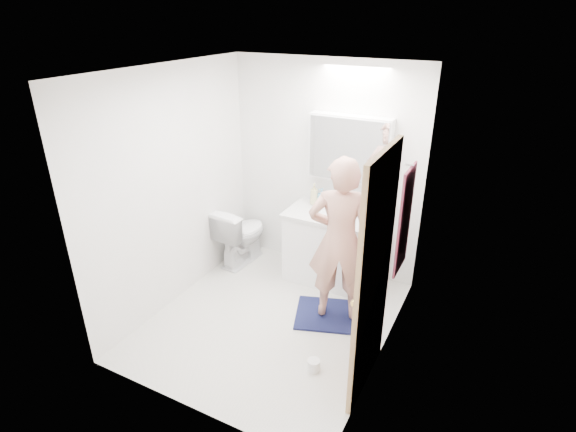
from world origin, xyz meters
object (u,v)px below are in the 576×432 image
Objects in this scene: vanity_cabinet at (329,248)px; toilet_paper_roll at (314,365)px; medicine_cabinet at (350,149)px; toothbrush_cup at (358,208)px; person at (340,240)px; toilet at (241,234)px; soap_bottle_b at (322,197)px; soap_bottle_a at (314,194)px.

toilet_paper_roll is at bearing -71.98° from vanity_cabinet.
toothbrush_cup is (0.15, -0.05, -0.63)m from medicine_cabinet.
person is 0.80m from toothbrush_cup.
toilet_paper_roll is at bearing -77.66° from medicine_cabinet.
toothbrush_cup is (1.35, 0.28, 0.51)m from toilet.
soap_bottle_b is (-0.18, 0.18, 0.53)m from vanity_cabinet.
toothbrush_cup is at bearing -2.62° from soap_bottle_b.
soap_bottle_a is at bearing -178.89° from toothbrush_cup.
vanity_cabinet is 0.87m from person.
vanity_cabinet is at bearing -168.79° from toilet.
toilet is (-1.19, -0.33, -1.14)m from medicine_cabinet.
toilet is (-1.09, -0.11, -0.03)m from vanity_cabinet.
medicine_cabinet is 0.65m from soap_bottle_b.
vanity_cabinet is 0.58m from soap_bottle_b.
soap_bottle_a reaches higher than toilet.
toothbrush_cup is (0.52, 0.01, -0.07)m from soap_bottle_a.
toilet is at bearing -173.98° from vanity_cabinet.
toothbrush_cup is (0.44, -0.02, -0.04)m from soap_bottle_b.
medicine_cabinet is 1.68m from toilet.
medicine_cabinet is 4.61× the size of soap_bottle_b.
vanity_cabinet reaches higher than toilet.
vanity_cabinet is at bearing -44.56° from soap_bottle_b.
soap_bottle_b is (-0.29, -0.03, -0.58)m from medicine_cabinet.
person is at bearing 165.60° from toilet.
soap_bottle_b is (0.91, 0.30, 0.55)m from toilet.
vanity_cabinet is at bearing -147.91° from toothbrush_cup.
medicine_cabinet reaches higher than soap_bottle_a.
soap_bottle_b is at bearing -174.02° from medicine_cabinet.
soap_bottle_a is 1.93m from toilet_paper_roll.
medicine_cabinet is at bearing 63.69° from vanity_cabinet.
toilet is at bearing 140.16° from toilet_paper_roll.
person reaches higher than toilet.
soap_bottle_a is at bearing -157.11° from toilet.
soap_bottle_a is at bearing -170.65° from medicine_cabinet.
vanity_cabinet is at bearing -79.65° from person.
vanity_cabinet is 3.66× the size of soap_bottle_a.
toothbrush_cup is at bearing -163.26° from toilet.
toothbrush_cup is at bearing 32.09° from vanity_cabinet.
medicine_cabinet is 1.08m from person.
toothbrush_cup reaches higher than toilet_paper_roll.
toilet_paper_roll is at bearing -65.24° from soap_bottle_a.
person is 6.67× the size of soap_bottle_a.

